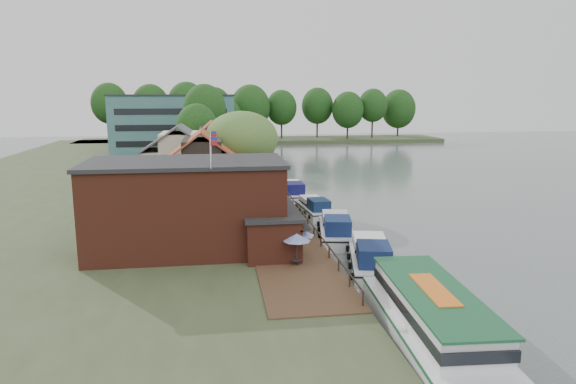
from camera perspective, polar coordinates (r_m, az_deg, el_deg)
name	(u,v)px	position (r m, az deg, el deg)	size (l,w,h in m)	color
ground	(376,249)	(45.69, 9.70, -6.31)	(260.00, 260.00, 0.00)	#4A5553
land_bank	(102,184)	(79.24, -19.96, 0.86)	(50.00, 140.00, 1.00)	#384728
quay_deck	(272,215)	(53.24, -1.82, -2.52)	(6.00, 50.00, 0.10)	#47301E
quay_rail	(297,208)	(53.97, 0.96, -1.84)	(0.20, 49.00, 1.00)	black
pub	(212,205)	(41.40, -8.42, -1.41)	(20.00, 11.00, 7.30)	maroon
hotel_block	(174,124)	(111.96, -12.55, 7.42)	(25.40, 12.40, 12.30)	#38666B
cottage_a	(203,170)	(56.08, -9.44, 2.39)	(8.60, 7.60, 8.50)	black
cottage_b	(180,159)	(66.12, -11.89, 3.58)	(9.60, 8.60, 8.50)	beige
cottage_c	(212,151)	(74.92, -8.41, 4.52)	(7.60, 7.60, 8.50)	black
willow	(242,155)	(60.98, -5.14, 4.08)	(8.60, 8.60, 10.43)	#476B2D
umbrella_0	(297,249)	(37.34, 0.98, -6.40)	(2.02, 2.02, 2.38)	#1B3C95
umbrella_1	(299,244)	(38.69, 1.28, -5.78)	(2.27, 2.27, 2.38)	#1C349D
umbrella_2	(288,230)	(42.38, -0.05, -4.29)	(2.25, 2.25, 2.38)	#1B3995
umbrella_3	(284,219)	(46.06, -0.45, -3.06)	(2.18, 2.18, 2.38)	#1B2498
umbrella_4	(279,213)	(48.35, -1.02, -2.39)	(2.45, 2.45, 2.38)	navy
umbrella_5	(280,208)	(50.72, -0.87, -1.76)	(2.25, 2.25, 2.38)	navy
umbrella_6	(274,201)	(53.92, -1.60, -1.00)	(2.41, 2.41, 2.38)	#1B4295
cruiser_0	(371,254)	(40.16, 9.21, -6.78)	(3.41, 10.55, 2.58)	silver
cruiser_1	(336,226)	(48.05, 5.38, -3.79)	(3.33, 10.29, 2.51)	silver
cruiser_2	(314,206)	(57.25, 2.96, -1.54)	(2.92, 9.06, 2.16)	silver
cruiser_3	(292,190)	(66.19, 0.49, 0.28)	(3.23, 10.00, 2.43)	white
tour_boat	(438,325)	(28.25, 16.33, -13.99)	(4.37, 15.56, 3.40)	silver
swan	(356,292)	(35.55, 7.57, -10.94)	(0.44, 0.44, 0.44)	white
bank_tree_0	(197,138)	(83.28, -10.06, 5.93)	(6.55, 6.55, 10.90)	#143811
bank_tree_1	(205,124)	(92.97, -9.20, 7.45)	(7.47, 7.47, 14.12)	#143811
bank_tree_2	(208,128)	(98.87, -8.93, 7.05)	(6.30, 6.30, 12.05)	#143811
bank_tree_3	(215,123)	(117.99, -8.08, 7.59)	(6.76, 6.76, 11.71)	#143811
bank_tree_4	(223,121)	(127.61, -7.20, 7.82)	(7.48, 7.48, 11.57)	#143811
bank_tree_5	(227,120)	(135.91, -6.80, 7.90)	(7.77, 7.77, 11.08)	#143811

